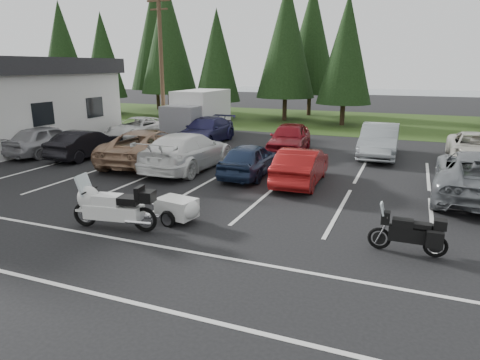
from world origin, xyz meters
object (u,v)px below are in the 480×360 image
at_px(car_near_4, 250,159).
at_px(box_truck, 195,114).
at_px(utility_pole, 161,62).
at_px(car_far_1, 206,131).
at_px(car_near_3, 188,151).
at_px(car_near_1, 86,144).
at_px(car_far_0, 138,128).
at_px(touring_motorcycle, 113,203).
at_px(adventure_motorcycle, 408,229).
at_px(car_near_2, 149,146).
at_px(car_near_6, 478,175).
at_px(car_near_5, 301,166).
at_px(cargo_trailer, 177,210).
at_px(car_far_2, 289,138).
at_px(car_far_4, 475,148).
at_px(car_far_3, 379,141).

bearing_deg(car_near_4, box_truck, -51.49).
height_order(utility_pole, car_far_1, utility_pole).
bearing_deg(car_near_3, car_near_1, -2.25).
bearing_deg(car_far_0, car_far_1, 3.97).
height_order(touring_motorcycle, adventure_motorcycle, touring_motorcycle).
bearing_deg(adventure_motorcycle, car_near_2, 152.30).
xyz_separation_m(box_truck, car_near_6, (15.35, -8.32, -0.63)).
distance_m(car_near_5, adventure_motorcycle, 6.66).
height_order(utility_pole, adventure_motorcycle, utility_pole).
xyz_separation_m(box_truck, cargo_trailer, (6.95, -14.30, -1.08)).
distance_m(utility_pole, adventure_motorcycle, 20.80).
height_order(utility_pole, car_near_5, utility_pole).
distance_m(car_far_2, cargo_trailer, 11.33).
bearing_deg(touring_motorcycle, box_truck, 101.18).
xyz_separation_m(car_near_6, car_far_1, (-13.55, 6.30, -0.08)).
relative_size(car_near_4, car_far_4, 0.82).
height_order(car_near_5, car_far_2, car_far_2).
relative_size(car_far_0, car_far_1, 0.94).
height_order(box_truck, cargo_trailer, box_truck).
height_order(car_far_2, car_far_3, car_far_3).
height_order(car_near_6, adventure_motorcycle, car_near_6).
bearing_deg(car_far_4, car_near_1, -160.96).
bearing_deg(touring_motorcycle, car_far_0, 113.87).
bearing_deg(adventure_motorcycle, car_far_2, 119.18).
height_order(box_truck, car_near_3, box_truck).
relative_size(car_near_6, adventure_motorcycle, 2.91).
distance_m(car_far_3, touring_motorcycle, 14.42).
bearing_deg(car_far_0, car_far_2, -3.06).
xyz_separation_m(car_near_1, car_near_4, (8.87, -0.39, 0.01)).
xyz_separation_m(box_truck, car_near_1, (-1.88, -7.99, -0.76)).
height_order(utility_pole, car_far_2, utility_pole).
relative_size(car_far_1, adventure_motorcycle, 2.52).
xyz_separation_m(car_far_0, car_far_4, (18.79, 0.20, 0.02)).
height_order(utility_pole, car_near_6, utility_pole).
height_order(car_near_6, car_far_4, car_near_6).
distance_m(car_near_5, car_far_0, 13.72).
distance_m(car_near_2, cargo_trailer, 8.20).
relative_size(utility_pole, car_far_4, 1.80).
bearing_deg(adventure_motorcycle, cargo_trailer, -177.42).
height_order(car_near_3, car_far_4, car_near_3).
bearing_deg(touring_motorcycle, car_far_1, 97.06).
xyz_separation_m(car_near_1, car_far_3, (13.51, 5.66, 0.13)).
bearing_deg(utility_pole, car_near_3, -52.19).
bearing_deg(box_truck, car_far_1, -48.28).
bearing_deg(car_near_3, car_near_4, 178.53).
xyz_separation_m(car_near_2, car_near_3, (2.23, -0.33, 0.01)).
relative_size(car_near_2, car_far_3, 1.17).
bearing_deg(car_near_4, car_near_6, 179.05).
distance_m(box_truck, car_near_2, 8.17).
bearing_deg(car_near_4, car_near_1, -3.83).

